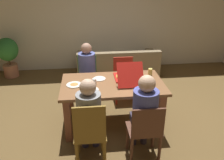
# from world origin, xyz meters

# --- Properties ---
(ground_plane) EXTENTS (20.00, 20.00, 0.00)m
(ground_plane) POSITION_xyz_m (0.00, 0.00, 0.00)
(ground_plane) COLOR brown
(back_wall) EXTENTS (7.33, 0.12, 2.97)m
(back_wall) POSITION_xyz_m (0.00, 2.79, 1.49)
(back_wall) COLOR beige
(back_wall) RESTS_ON ground
(dining_table) EXTENTS (1.66, 0.97, 0.78)m
(dining_table) POSITION_xyz_m (0.00, 0.00, 0.65)
(dining_table) COLOR brown
(dining_table) RESTS_ON ground
(chair_0) EXTENTS (0.45, 0.39, 0.89)m
(chair_0) POSITION_xyz_m (0.33, -0.92, 0.49)
(chair_0) COLOR brown
(chair_0) RESTS_ON ground
(person_0) EXTENTS (0.33, 0.48, 1.26)m
(person_0) POSITION_xyz_m (0.33, -0.80, 0.74)
(person_0) COLOR #3A3242
(person_0) RESTS_ON ground
(chair_1) EXTENTS (0.39, 0.45, 0.92)m
(chair_1) POSITION_xyz_m (-0.40, 0.91, 0.50)
(chair_1) COLOR #337035
(chair_1) RESTS_ON ground
(person_1) EXTENTS (0.33, 0.52, 1.23)m
(person_1) POSITION_xyz_m (-0.40, 0.76, 0.72)
(person_1) COLOR #443646
(person_1) RESTS_ON ground
(chair_2) EXTENTS (0.42, 0.42, 0.98)m
(chair_2) POSITION_xyz_m (-0.40, -0.93, 0.51)
(chair_2) COLOR olive
(chair_2) RESTS_ON ground
(person_2) EXTENTS (0.32, 0.50, 1.24)m
(person_2) POSITION_xyz_m (-0.40, -0.79, 0.73)
(person_2) COLOR #2E2B4B
(person_2) RESTS_ON ground
(chair_3) EXTENTS (0.42, 0.44, 0.86)m
(chair_3) POSITION_xyz_m (0.33, 0.92, 0.49)
(chair_3) COLOR #AB2B1E
(chair_3) RESTS_ON ground
(pizza_box_0) EXTENTS (0.41, 0.64, 0.36)m
(pizza_box_0) POSITION_xyz_m (0.26, 0.12, 0.83)
(pizza_box_0) COLOR red
(pizza_box_0) RESTS_ON dining_table
(plate_0) EXTENTS (0.24, 0.24, 0.01)m
(plate_0) POSITION_xyz_m (-0.36, -0.22, 0.79)
(plate_0) COLOR white
(plate_0) RESTS_ON dining_table
(plate_1) EXTENTS (0.25, 0.25, 0.03)m
(plate_1) POSITION_xyz_m (-0.62, -0.01, 0.79)
(plate_1) COLOR white
(plate_1) RESTS_ON dining_table
(plate_2) EXTENTS (0.21, 0.21, 0.01)m
(plate_2) POSITION_xyz_m (-0.21, 0.18, 0.79)
(plate_2) COLOR white
(plate_2) RESTS_ON dining_table
(drinking_glass_0) EXTENTS (0.08, 0.08, 0.12)m
(drinking_glass_0) POSITION_xyz_m (0.69, 0.25, 0.84)
(drinking_glass_0) COLOR #E3CC64
(drinking_glass_0) RESTS_ON dining_table
(drinking_glass_1) EXTENTS (0.07, 0.07, 0.10)m
(drinking_glass_1) POSITION_xyz_m (-0.30, -0.02, 0.83)
(drinking_glass_1) COLOR silver
(drinking_glass_1) RESTS_ON dining_table
(couch) EXTENTS (1.99, 0.83, 0.73)m
(couch) POSITION_xyz_m (0.36, 2.04, 0.27)
(couch) COLOR #847253
(couch) RESTS_ON ground
(potted_plant) EXTENTS (0.52, 0.52, 1.00)m
(potted_plant) POSITION_xyz_m (-2.33, 2.33, 0.60)
(potted_plant) COLOR #B87455
(potted_plant) RESTS_ON ground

